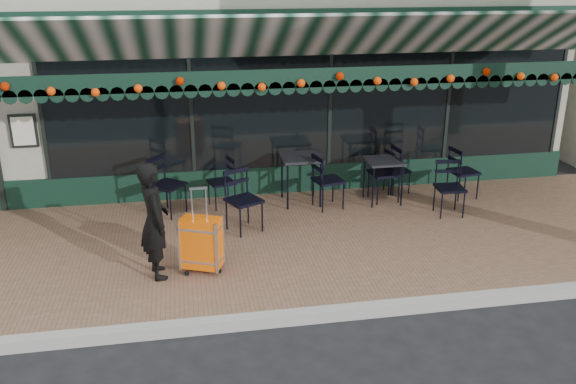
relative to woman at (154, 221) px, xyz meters
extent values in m
plane|color=black|center=(1.59, -1.15, -0.93)|extent=(80.00, 80.00, 0.00)
cube|color=brown|center=(1.59, 0.85, -0.85)|extent=(18.00, 4.00, 0.15)
cube|color=#9E9E99|center=(1.59, -1.23, -0.85)|extent=(18.00, 0.16, 0.15)
cube|color=gray|center=(1.59, 6.85, 1.32)|extent=(12.00, 8.00, 4.50)
cube|color=black|center=(2.79, 2.83, 0.72)|extent=(9.20, 0.04, 2.00)
cube|color=silver|center=(-2.11, 2.79, 0.57)|extent=(0.42, 0.04, 0.55)
cube|color=black|center=(1.59, 1.37, 1.53)|extent=(12.00, 0.03, 0.28)
cylinder|color=#FA4307|center=(1.59, 1.31, 1.51)|extent=(11.60, 0.12, 0.12)
imported|color=black|center=(0.00, 0.00, 0.00)|extent=(0.49, 0.64, 1.56)
cube|color=#F45D07|center=(0.58, 0.01, -0.37)|extent=(0.58, 0.46, 0.69)
cube|color=black|center=(0.58, 0.01, -0.74)|extent=(0.58, 0.46, 0.07)
cube|color=silver|center=(0.58, 0.01, 0.19)|extent=(0.22, 0.12, 0.42)
cube|color=black|center=(3.78, 2.08, -0.04)|extent=(0.61, 0.61, 0.04)
cylinder|color=black|center=(3.52, 1.83, -0.42)|extent=(0.03, 0.03, 0.72)
cylinder|color=black|center=(4.03, 1.83, -0.42)|extent=(0.03, 0.03, 0.72)
cylinder|color=black|center=(3.52, 2.34, -0.42)|extent=(0.03, 0.03, 0.72)
cylinder|color=black|center=(4.03, 2.34, -0.42)|extent=(0.03, 0.03, 0.72)
cube|color=black|center=(2.38, 2.29, 0.03)|extent=(0.68, 0.68, 0.05)
cylinder|color=black|center=(2.10, 2.00, -0.38)|extent=(0.03, 0.03, 0.79)
cylinder|color=black|center=(2.66, 2.00, -0.38)|extent=(0.03, 0.03, 0.79)
cylinder|color=black|center=(2.10, 2.57, -0.38)|extent=(0.03, 0.03, 0.79)
cylinder|color=black|center=(2.66, 2.57, -0.38)|extent=(0.03, 0.03, 0.79)
camera|label=1|loc=(0.42, -7.39, 3.04)|focal=38.00mm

